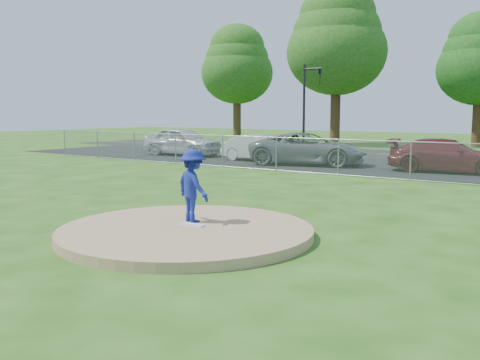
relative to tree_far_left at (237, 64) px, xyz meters
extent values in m
plane|color=#224E11|center=(22.00, -23.00, -7.06)|extent=(120.00, 120.00, 0.00)
cylinder|color=#A37F59|center=(22.00, -33.00, -6.96)|extent=(5.40, 5.40, 0.20)
cube|color=white|center=(22.00, -32.80, -6.84)|extent=(0.60, 0.15, 0.04)
cube|color=gray|center=(22.00, -21.00, -6.31)|extent=(40.00, 0.06, 1.50)
cube|color=black|center=(22.00, -16.50, -7.05)|extent=(50.00, 8.00, 0.01)
cube|color=black|center=(22.00, -9.00, -7.06)|extent=(60.00, 7.00, 0.01)
cylinder|color=#3C2B16|center=(0.00, 0.00, -4.96)|extent=(0.74, 0.74, 4.20)
ellipsoid|color=#205115|center=(0.00, 0.00, -0.84)|extent=(6.72, 6.72, 5.71)
ellipsoid|color=#205115|center=(0.00, 0.00, 0.33)|extent=(5.91, 5.91, 5.03)
ellipsoid|color=#205115|center=(0.00, 0.00, 1.51)|extent=(5.11, 5.11, 4.34)
cylinder|color=#3B2515|center=(11.00, -2.00, -4.61)|extent=(0.78, 0.78, 4.90)
ellipsoid|color=#215215|center=(11.00, -2.00, 0.19)|extent=(7.84, 7.84, 6.66)
ellipsoid|color=#215215|center=(11.00, -2.00, 1.56)|extent=(6.90, 6.90, 5.86)
ellipsoid|color=#215215|center=(11.00, -2.00, 2.94)|extent=(5.96, 5.96, 5.06)
cylinder|color=#3C2315|center=(21.00, 1.00, -5.13)|extent=(0.72, 0.72, 3.85)
ellipsoid|color=#164B14|center=(21.00, 1.00, -1.36)|extent=(6.16, 6.16, 5.24)
cylinder|color=black|center=(13.00, -11.00, -4.26)|extent=(0.16, 0.16, 5.60)
cylinder|color=black|center=(13.60, -11.00, -1.76)|extent=(1.20, 0.12, 0.12)
imported|color=black|center=(14.08, -11.00, -2.26)|extent=(0.16, 0.20, 1.00)
imported|color=navy|center=(21.75, -32.46, -6.05)|extent=(1.18, 0.90, 1.62)
cone|color=#E95B0C|center=(16.02, -17.66, -6.68)|extent=(0.38, 0.38, 0.75)
imported|color=silver|center=(8.01, -17.01, -6.19)|extent=(5.13, 2.31, 1.71)
imported|color=silver|center=(13.83, -17.51, -6.36)|extent=(4.23, 1.57, 1.38)
imported|color=slate|center=(16.89, -17.77, -6.25)|extent=(6.24, 4.15, 1.59)
imported|color=maroon|center=(23.46, -17.29, -6.32)|extent=(5.26, 2.71, 1.46)
camera|label=1|loc=(29.32, -41.47, -4.42)|focal=40.00mm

